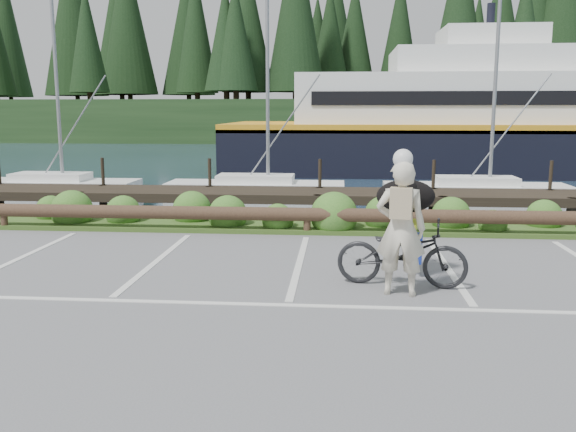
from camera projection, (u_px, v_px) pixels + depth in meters
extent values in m
plane|color=#5D5D60|center=(290.00, 297.00, 8.97)|extent=(72.00, 72.00, 0.00)
plane|color=#1B2E42|center=(332.00, 153.00, 56.30)|extent=(160.00, 160.00, 0.00)
cube|color=#3D5B21|center=(309.00, 226.00, 14.17)|extent=(34.00, 1.60, 0.10)
imported|color=black|center=(402.00, 253.00, 9.46)|extent=(2.10, 1.01, 1.06)
imported|color=beige|center=(401.00, 229.00, 8.93)|extent=(0.80, 0.59, 2.00)
ellipsoid|color=black|center=(406.00, 196.00, 9.94)|extent=(0.61, 1.01, 0.55)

